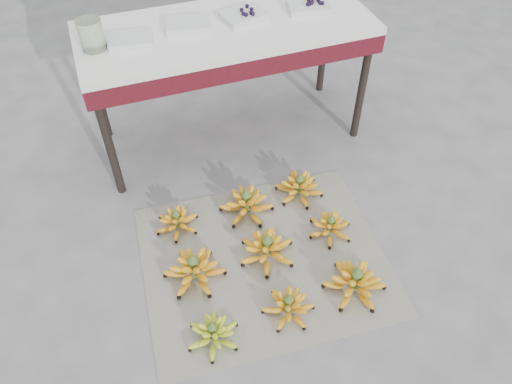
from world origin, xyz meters
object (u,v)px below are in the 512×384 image
object	(u,v)px
bunch_back_right	(299,187)
tray_far_left	(131,40)
bunch_back_center	(247,204)
tray_far_right	(309,7)
bunch_mid_left	(194,270)
bunch_front_left	(213,334)
bunch_front_right	(355,282)
newspaper_mat	(264,260)
tray_right	(244,16)
vendor_table	(227,39)
bunch_back_left	(177,221)
glass_jar	(91,35)
bunch_mid_right	(330,227)
tray_left	(188,25)
bunch_front_center	(288,306)
bunch_mid_center	(267,249)

from	to	relation	value
bunch_back_right	tray_far_left	world-z (taller)	tray_far_left
bunch_back_center	tray_far_right	distance (m)	1.18
tray_far_right	bunch_mid_left	bearing A→B (deg)	-134.85
bunch_front_left	bunch_mid_left	distance (m)	0.36
bunch_front_right	bunch_mid_left	bearing A→B (deg)	138.83
newspaper_mat	tray_far_left	world-z (taller)	tray_far_left
tray_right	vendor_table	bearing A→B (deg)	-168.96
newspaper_mat	bunch_mid_left	size ratio (longest dim) A/B	3.09
bunch_back_left	glass_jar	bearing A→B (deg)	121.47
newspaper_mat	tray_right	world-z (taller)	tray_right
bunch_front_right	bunch_back_center	world-z (taller)	bunch_front_right
vendor_table	bunch_back_left	bearing A→B (deg)	-127.95
bunch_back_left	tray_far_right	xyz separation A→B (m)	(1.02, 0.66, 0.75)
newspaper_mat	bunch_mid_right	xyz separation A→B (m)	(0.40, 0.05, 0.05)
bunch_mid_left	tray_left	xyz separation A→B (m)	(0.31, 1.05, 0.74)
bunch_front_left	bunch_front_center	world-z (taller)	bunch_front_center
bunch_mid_right	bunch_back_left	xyz separation A→B (m)	(-0.78, 0.32, -0.00)
bunch_front_center	glass_jar	size ratio (longest dim) A/B	1.92
newspaper_mat	tray_right	size ratio (longest dim) A/B	4.62
bunch_mid_center	bunch_back_left	size ratio (longest dim) A/B	1.14
bunch_front_center	tray_far_left	bearing A→B (deg)	120.84
bunch_back_left	tray_right	size ratio (longest dim) A/B	1.08
bunch_mid_center	tray_far_right	size ratio (longest dim) A/B	1.26
bunch_back_right	tray_far_left	xyz separation A→B (m)	(-0.74, 0.63, 0.74)
bunch_front_right	bunch_back_left	xyz separation A→B (m)	(-0.73, 0.69, -0.01)
bunch_mid_left	tray_far_left	world-z (taller)	tray_far_left
newspaper_mat	bunch_mid_right	distance (m)	0.41
bunch_back_left	tray_far_right	distance (m)	1.43
bunch_front_center	bunch_mid_center	world-z (taller)	bunch_mid_center
bunch_mid_center	tray_far_left	world-z (taller)	tray_far_left
bunch_mid_center	tray_far_left	xyz separation A→B (m)	(-0.40, 0.99, 0.74)
bunch_mid_left	glass_jar	bearing A→B (deg)	78.16
bunch_front_center	bunch_mid_right	bearing A→B (deg)	58.13
tray_right	glass_jar	bearing A→B (deg)	-177.36
bunch_mid_left	bunch_mid_right	world-z (taller)	bunch_mid_left
bunch_front_right	bunch_back_right	bearing A→B (deg)	73.93
bunch_back_left	tray_far_left	distance (m)	0.99
bunch_mid_center	glass_jar	distance (m)	1.41
bunch_front_center	tray_right	bearing A→B (deg)	94.36
bunch_front_left	bunch_back_center	bearing A→B (deg)	56.18
glass_jar	bunch_mid_center	bearing A→B (deg)	-59.45
bunch_front_left	tray_far_right	xyz separation A→B (m)	(1.02, 1.37, 0.75)
tray_far_left	tray_far_right	world-z (taller)	tray_far_right
bunch_front_right	vendor_table	bearing A→B (deg)	82.67
bunch_mid_left	tray_far_right	distance (m)	1.61
bunch_front_right	vendor_table	size ratio (longest dim) A/B	0.23
tray_far_right	glass_jar	bearing A→B (deg)	-179.32
bunch_front_left	bunch_mid_left	size ratio (longest dim) A/B	0.65
bunch_back_left	bunch_front_right	bearing A→B (deg)	-28.18
tray_far_left	tray_right	xyz separation A→B (m)	(0.64, 0.05, 0.00)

